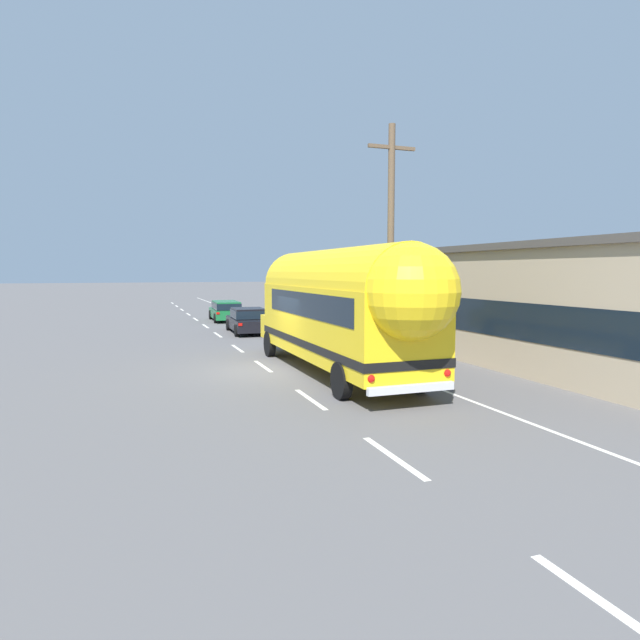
# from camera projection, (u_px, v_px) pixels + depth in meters

# --- Properties ---
(ground_plane) EXTENTS (300.00, 300.00, 0.00)m
(ground_plane) POSITION_uv_depth(u_px,v_px,m) (269.00, 370.00, 18.42)
(ground_plane) COLOR #565454
(lane_markings) EXTENTS (4.04, 80.00, 0.01)m
(lane_markings) POSITION_uv_depth(u_px,v_px,m) (262.00, 330.00, 30.97)
(lane_markings) COLOR silver
(lane_markings) RESTS_ON ground
(roadside_building) EXTENTS (13.59, 18.49, 4.34)m
(roadside_building) POSITION_uv_depth(u_px,v_px,m) (622.00, 302.00, 21.22)
(roadside_building) COLOR tan
(roadside_building) RESTS_ON ground
(utility_pole) EXTENTS (1.80, 0.24, 8.50)m
(utility_pole) POSITION_uv_depth(u_px,v_px,m) (391.00, 242.00, 19.04)
(utility_pole) COLOR brown
(utility_pole) RESTS_ON ground
(painted_bus) EXTENTS (2.62, 12.21, 4.12)m
(painted_bus) POSITION_uv_depth(u_px,v_px,m) (342.00, 305.00, 17.17)
(painted_bus) COLOR yellow
(painted_bus) RESTS_ON ground
(car_lead) EXTENTS (2.10, 4.64, 1.37)m
(car_lead) POSITION_uv_depth(u_px,v_px,m) (248.00, 320.00, 29.52)
(car_lead) COLOR black
(car_lead) RESTS_ON ground
(car_second) EXTENTS (2.01, 4.45, 1.37)m
(car_second) POSITION_uv_depth(u_px,v_px,m) (226.00, 310.00, 36.47)
(car_second) COLOR #196633
(car_second) RESTS_ON ground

